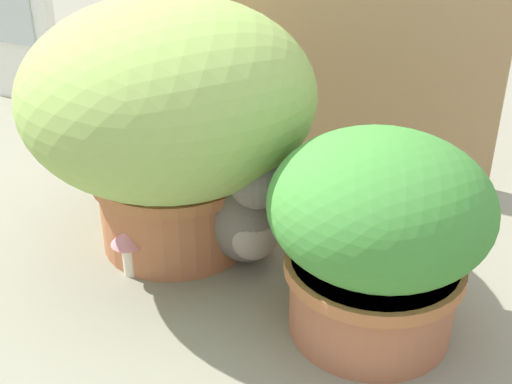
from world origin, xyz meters
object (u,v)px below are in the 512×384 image
(grass_planter, at_px, (170,110))
(cat, at_px, (243,205))
(mushroom_ornament_pink, at_px, (129,242))
(leafy_planter, at_px, (377,232))

(grass_planter, bearing_deg, cat, 2.94)
(mushroom_ornament_pink, bearing_deg, cat, 41.45)
(grass_planter, height_order, leafy_planter, grass_planter)
(leafy_planter, bearing_deg, grass_planter, 167.24)
(grass_planter, bearing_deg, mushroom_ornament_pink, -97.69)
(grass_planter, height_order, cat, grass_planter)
(grass_planter, relative_size, leafy_planter, 1.56)
(cat, bearing_deg, grass_planter, -177.06)
(grass_planter, distance_m, cat, 0.24)
(leafy_planter, xyz_separation_m, cat, (-0.31, 0.11, -0.08))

